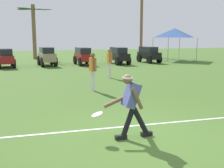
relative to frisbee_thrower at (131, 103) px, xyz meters
name	(u,v)px	position (x,y,z in m)	size (l,w,h in m)	color
ground_plane	(140,137)	(0.23, 0.03, -0.80)	(80.00, 80.00, 0.00)	#446628
field_line_paint	(128,126)	(0.23, 0.78, -0.80)	(21.82, 0.08, 0.01)	white
frisbee_thrower	(131,103)	(0.00, 0.00, 0.00)	(1.09, 0.46, 1.43)	black
frisbee_in_flight	(97,114)	(-0.72, 0.18, -0.25)	(0.27, 0.28, 0.10)	white
teammate_near_sideline	(109,60)	(2.34, 8.76, 0.14)	(0.21, 0.49, 1.56)	silver
teammate_deep	(93,68)	(0.59, 5.56, 0.14)	(0.23, 0.50, 1.56)	silver
parked_car_slot_c	(6,57)	(-3.14, 16.08, -0.08)	(1.38, 2.49, 1.34)	maroon
parked_car_slot_d	(47,56)	(-0.22, 16.19, -0.06)	(1.34, 2.42, 1.40)	#998466
parked_car_slot_e	(83,56)	(2.55, 16.07, -0.08)	(1.22, 2.43, 1.34)	maroon
parked_car_slot_f	(119,55)	(5.40, 15.77, -0.08)	(1.19, 2.42, 1.34)	black
parked_car_slot_g	(149,54)	(8.26, 16.21, -0.08)	(1.36, 2.48, 1.34)	black
palm_tree_far_left	(34,27)	(-0.69, 23.12, 2.24)	(3.31, 3.61, 5.21)	brown
palm_tree_left_of_centre	(142,16)	(10.83, 23.47, 3.55)	(3.30, 3.35, 7.11)	brown
event_tent	(175,33)	(11.39, 17.38, 1.71)	(3.04, 3.04, 2.93)	#B2B5BA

